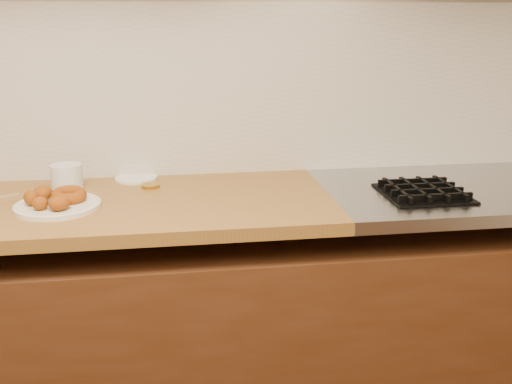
# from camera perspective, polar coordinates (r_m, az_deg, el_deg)

# --- Properties ---
(wall_back) EXTENTS (4.00, 0.02, 2.70)m
(wall_back) POSITION_cam_1_polar(r_m,az_deg,el_deg) (2.14, -8.51, 13.48)
(wall_back) COLOR tan
(wall_back) RESTS_ON ground
(base_cabinet) EXTENTS (3.60, 0.60, 0.77)m
(base_cabinet) POSITION_cam_1_polar(r_m,az_deg,el_deg) (2.12, -7.32, -13.94)
(base_cabinet) COLOR #482817
(base_cabinet) RESTS_ON floor
(stovetop) EXTENTS (1.30, 0.62, 0.04)m
(stovetop) POSITION_cam_1_polar(r_m,az_deg,el_deg) (2.24, 22.96, 0.26)
(stovetop) COLOR #9EA0A5
(stovetop) RESTS_ON base_cabinet
(backsplash) EXTENTS (3.60, 0.02, 0.60)m
(backsplash) POSITION_cam_1_polar(r_m,az_deg,el_deg) (2.14, -8.34, 9.46)
(backsplash) COLOR beige
(backsplash) RESTS_ON wall_back
(donut_plate) EXTENTS (0.25, 0.25, 0.01)m
(donut_plate) POSITION_cam_1_polar(r_m,az_deg,el_deg) (1.89, -18.35, -1.26)
(donut_plate) COLOR silver
(donut_plate) RESTS_ON butcher_block
(ring_donut) EXTENTS (0.15, 0.15, 0.05)m
(ring_donut) POSITION_cam_1_polar(r_m,az_deg,el_deg) (1.90, -17.41, -0.28)
(ring_donut) COLOR #9E4707
(ring_donut) RESTS_ON donut_plate
(fried_dough_chunks) EXTENTS (0.16, 0.19, 0.05)m
(fried_dough_chunks) POSITION_cam_1_polar(r_m,az_deg,el_deg) (1.88, -19.46, -0.60)
(fried_dough_chunks) COLOR #9E4707
(fried_dough_chunks) RESTS_ON donut_plate
(plastic_tub) EXTENTS (0.11, 0.11, 0.09)m
(plastic_tub) POSITION_cam_1_polar(r_m,az_deg,el_deg) (2.08, -17.58, 1.36)
(plastic_tub) COLOR silver
(plastic_tub) RESTS_ON butcher_block
(tub_lid) EXTENTS (0.16, 0.16, 0.01)m
(tub_lid) POSITION_cam_1_polar(r_m,az_deg,el_deg) (2.15, -11.35, 1.29)
(tub_lid) COLOR silver
(tub_lid) RESTS_ON butcher_block
(brass_jar_lid) EXTENTS (0.07, 0.07, 0.01)m
(brass_jar_lid) POSITION_cam_1_polar(r_m,az_deg,el_deg) (2.04, -10.01, 0.58)
(brass_jar_lid) COLOR #AC8521
(brass_jar_lid) RESTS_ON butcher_block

